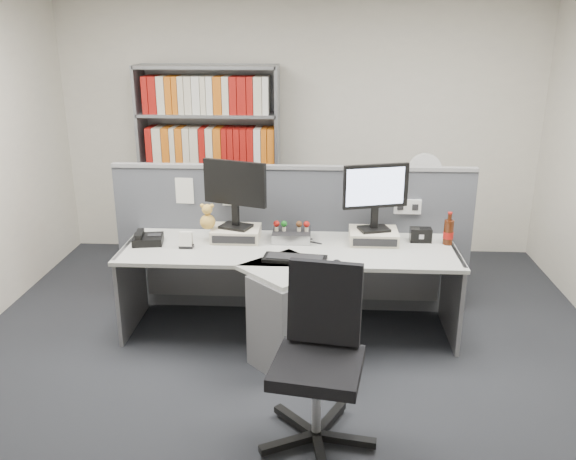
# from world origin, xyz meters

# --- Properties ---
(ground) EXTENTS (5.50, 5.50, 0.00)m
(ground) POSITION_xyz_m (0.00, 0.00, 0.00)
(ground) COLOR #2A2C31
(ground) RESTS_ON ground
(room_shell) EXTENTS (5.04, 5.54, 2.72)m
(room_shell) POSITION_xyz_m (0.00, 0.00, 1.79)
(room_shell) COLOR silver
(room_shell) RESTS_ON ground
(partition) EXTENTS (3.00, 0.08, 1.27)m
(partition) POSITION_xyz_m (0.00, 1.25, 0.65)
(partition) COLOR #51545C
(partition) RESTS_ON ground
(desk) EXTENTS (2.60, 1.20, 0.72)m
(desk) POSITION_xyz_m (0.00, 0.60, 0.46)
(desk) COLOR beige
(desk) RESTS_ON ground
(monitor_riser_left) EXTENTS (0.38, 0.31, 0.10)m
(monitor_riser_left) POSITION_xyz_m (-0.44, 0.98, 0.77)
(monitor_riser_left) COLOR beige
(monitor_riser_left) RESTS_ON desk
(monitor_riser_right) EXTENTS (0.38, 0.31, 0.10)m
(monitor_riser_right) POSITION_xyz_m (0.66, 0.98, 0.77)
(monitor_riser_right) COLOR beige
(monitor_riser_right) RESTS_ON desk
(monitor_left) EXTENTS (0.52, 0.24, 0.55)m
(monitor_left) POSITION_xyz_m (-0.44, 0.98, 1.15)
(monitor_left) COLOR black
(monitor_left) RESTS_ON monitor_riser_left
(monitor_right) EXTENTS (0.51, 0.22, 0.53)m
(monitor_right) POSITION_xyz_m (0.66, 0.98, 1.14)
(monitor_right) COLOR black
(monitor_right) RESTS_ON monitor_riser_right
(desktop_pc) EXTENTS (0.30, 0.27, 0.08)m
(desktop_pc) POSITION_xyz_m (0.01, 0.99, 0.76)
(desktop_pc) COLOR black
(desktop_pc) RESTS_ON desk
(figurines) EXTENTS (0.29, 0.05, 0.09)m
(figurines) POSITION_xyz_m (0.01, 0.98, 0.85)
(figurines) COLOR beige
(figurines) RESTS_ON desktop_pc
(keyboard) EXTENTS (0.48, 0.23, 0.03)m
(keyboard) POSITION_xyz_m (0.06, 0.55, 0.73)
(keyboard) COLOR black
(keyboard) RESTS_ON desk
(mouse) EXTENTS (0.07, 0.11, 0.04)m
(mouse) POSITION_xyz_m (0.36, 0.46, 0.74)
(mouse) COLOR black
(mouse) RESTS_ON desk
(desk_phone) EXTENTS (0.26, 0.24, 0.10)m
(desk_phone) POSITION_xyz_m (-1.13, 0.85, 0.76)
(desk_phone) COLOR black
(desk_phone) RESTS_ON desk
(desk_calendar) EXTENTS (0.11, 0.08, 0.13)m
(desk_calendar) POSITION_xyz_m (-0.80, 0.77, 0.77)
(desk_calendar) COLOR black
(desk_calendar) RESTS_ON desk
(plush_toy) EXTENTS (0.12, 0.12, 0.21)m
(plush_toy) POSITION_xyz_m (-0.65, 0.93, 0.91)
(plush_toy) COLOR gold
(plush_toy) RESTS_ON monitor_riser_left
(speaker) EXTENTS (0.17, 0.09, 0.11)m
(speaker) POSITION_xyz_m (1.04, 1.01, 0.78)
(speaker) COLOR black
(speaker) RESTS_ON desk
(cola_bottle) EXTENTS (0.08, 0.08, 0.26)m
(cola_bottle) POSITION_xyz_m (1.24, 0.97, 0.82)
(cola_bottle) COLOR #3F190A
(cola_bottle) RESTS_ON desk
(shelving_unit) EXTENTS (1.41, 0.40, 2.00)m
(shelving_unit) POSITION_xyz_m (-0.90, 2.44, 0.98)
(shelving_unit) COLOR gray
(shelving_unit) RESTS_ON ground
(filing_cabinet) EXTENTS (0.45, 0.61, 0.70)m
(filing_cabinet) POSITION_xyz_m (1.20, 1.99, 0.35)
(filing_cabinet) COLOR gray
(filing_cabinet) RESTS_ON ground
(desk_fan) EXTENTS (0.32, 0.19, 0.54)m
(desk_fan) POSITION_xyz_m (1.20, 1.99, 1.04)
(desk_fan) COLOR white
(desk_fan) RESTS_ON filing_cabinet
(office_chair) EXTENTS (0.69, 0.69, 1.04)m
(office_chair) POSITION_xyz_m (0.25, -0.48, 0.56)
(office_chair) COLOR silver
(office_chair) RESTS_ON ground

